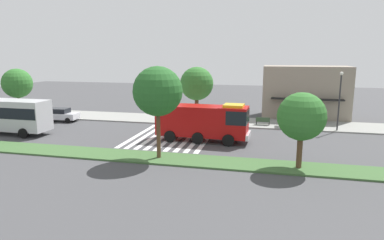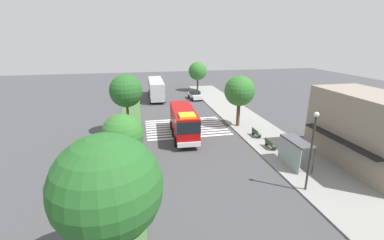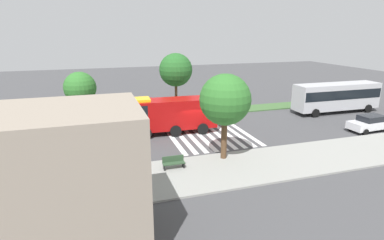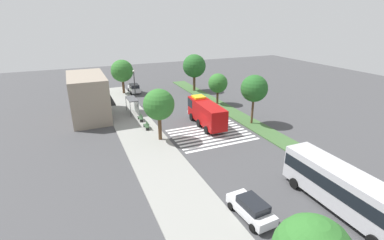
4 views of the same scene
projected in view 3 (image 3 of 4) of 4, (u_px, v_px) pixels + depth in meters
ground_plane at (193, 133)px, 30.66m from camera, size 120.00×120.00×0.00m
sidewalk at (230, 169)px, 22.67m from camera, size 60.00×5.80×0.14m
median_strip at (175, 114)px, 37.33m from camera, size 60.00×3.00×0.14m
crosswalk at (206, 132)px, 31.03m from camera, size 7.65×10.45×0.01m
fire_truck at (168, 114)px, 30.26m from camera, size 8.92×3.01×3.66m
parked_car_west at (370, 123)px, 31.18m from camera, size 4.40×2.22×1.63m
transit_bus at (337, 95)px, 38.06m from camera, size 11.00×2.96×3.58m
bus_stop_shelter at (60, 158)px, 19.95m from camera, size 3.50×1.40×2.46m
bench_near_shelter at (125, 169)px, 21.50m from camera, size 1.60×0.50×0.90m
bench_west_of_shelter at (174, 162)px, 22.51m from camera, size 1.60×0.50×0.90m
storefront_building at (16, 190)px, 13.06m from camera, size 10.64×6.12×6.69m
sidewalk_tree_west at (225, 100)px, 23.19m from camera, size 3.89×3.89×6.62m
median_tree_far_west at (176, 70)px, 35.92m from camera, size 3.84×3.84×7.17m
median_tree_west at (80, 88)px, 33.25m from camera, size 3.41×3.41×5.45m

